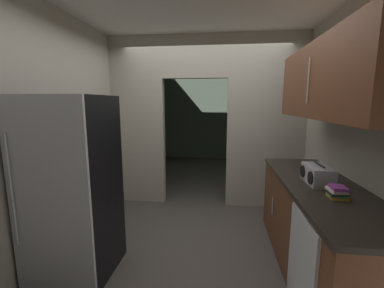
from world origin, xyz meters
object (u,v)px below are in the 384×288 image
object	(u,v)px
paint_can	(64,278)
dishwasher	(301,271)
refrigerator	(72,188)
book_stack	(337,192)
boombox	(318,175)

from	to	relation	value
paint_can	dishwasher	bearing A→B (deg)	-2.90
refrigerator	book_stack	bearing A→B (deg)	-2.79
boombox	paint_can	bearing A→B (deg)	-167.29
refrigerator	dishwasher	size ratio (longest dim) A/B	2.03
refrigerator	dishwasher	bearing A→B (deg)	-10.06
boombox	book_stack	xyz separation A→B (m)	(0.02, -0.37, -0.03)
dishwasher	refrigerator	bearing A→B (deg)	169.94
dishwasher	paint_can	world-z (taller)	dishwasher
refrigerator	paint_can	world-z (taller)	refrigerator
boombox	book_stack	bearing A→B (deg)	-87.29
dishwasher	boombox	bearing A→B (deg)	64.52
refrigerator	paint_can	bearing A→B (deg)	-86.29
refrigerator	dishwasher	xyz separation A→B (m)	(2.00, -0.35, -0.44)
boombox	dishwasher	bearing A→B (deg)	-115.48
dishwasher	paint_can	distance (m)	2.01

